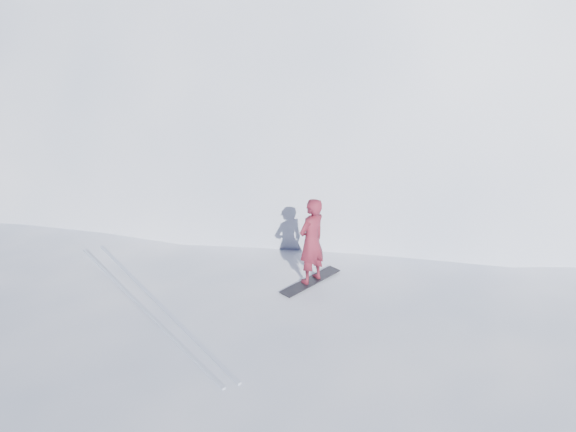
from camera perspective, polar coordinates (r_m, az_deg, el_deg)
name	(u,v)px	position (r m, az deg, el deg)	size (l,w,h in m)	color
near_ridge	(246,409)	(12.28, -4.31, -18.93)	(36.00, 28.00, 4.80)	white
summit_peak	(385,103)	(40.68, 9.79, 11.28)	(60.00, 56.00, 56.00)	white
peak_shoulder	(270,147)	(29.49, -1.89, 7.06)	(28.00, 24.00, 18.00)	white
snowboard	(311,281)	(11.68, 2.33, -6.62)	(1.55, 0.29, 0.03)	black
snowboarder	(312,241)	(11.25, 2.41, -2.56)	(0.66, 0.43, 1.81)	maroon
board_tracks	(148,303)	(11.27, -14.00, -8.55)	(1.37, 5.94, 0.04)	silver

